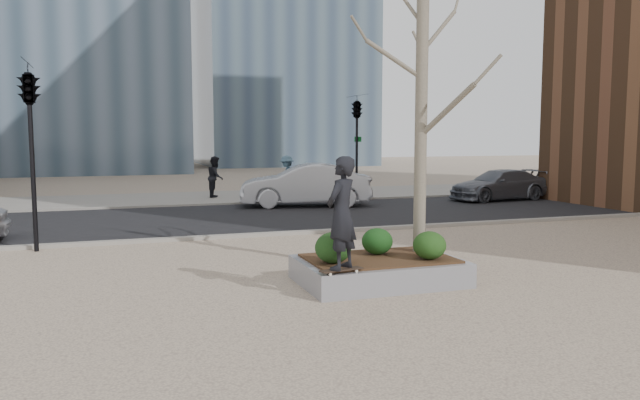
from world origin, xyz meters
name	(u,v)px	position (x,y,z in m)	size (l,w,h in m)	color
ground	(329,287)	(0.00, 0.00, 0.00)	(120.00, 120.00, 0.00)	tan
street	(229,218)	(0.00, 10.00, 0.01)	(60.00, 8.00, 0.02)	black
far_sidewalk	(200,198)	(0.00, 17.00, 0.01)	(60.00, 6.00, 0.02)	gray
planter	(379,271)	(1.00, 0.00, 0.23)	(3.00, 2.00, 0.45)	gray
planter_mulch	(379,258)	(1.00, 0.00, 0.47)	(2.70, 1.70, 0.04)	#382314
sycamore_tree	(422,83)	(2.00, 0.30, 3.79)	(2.80, 2.80, 6.60)	gray
shrub_left	(333,248)	(-0.01, -0.22, 0.77)	(0.67, 0.67, 0.57)	#113614
shrub_middle	(377,241)	(1.09, 0.29, 0.75)	(0.60, 0.60, 0.51)	#123611
shrub_right	(430,245)	(1.81, -0.47, 0.75)	(0.62, 0.62, 0.52)	#1C3A12
skateboard	(341,271)	(-0.10, -0.88, 0.49)	(0.78, 0.20, 0.07)	black
skateboarder	(342,213)	(-0.10, -0.88, 1.49)	(0.70, 0.46, 1.92)	black
car_silver	(305,185)	(3.44, 12.41, 0.85)	(1.76, 5.04, 1.66)	#A1A3A9
car_third	(498,185)	(11.96, 11.97, 0.66)	(1.81, 4.44, 1.29)	#585B64
pedestrian_a	(215,177)	(0.71, 16.97, 0.93)	(0.88, 0.69, 1.82)	black
pedestrian_b	(287,176)	(3.72, 15.97, 0.95)	(1.20, 0.69, 1.85)	#3F5D72
pedestrian_c	(341,180)	(5.81, 14.71, 0.83)	(0.95, 0.40, 1.62)	black
traffic_light_near	(32,158)	(-5.50, 5.60, 2.25)	(0.60, 2.48, 4.50)	black
traffic_light_far	(357,147)	(6.50, 14.60, 2.25)	(0.60, 2.48, 4.50)	black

